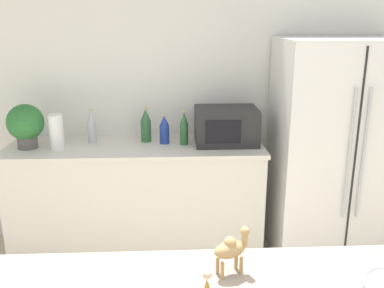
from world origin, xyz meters
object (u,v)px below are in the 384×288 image
(potted_plant, at_px, (26,124))
(back_bottle_2, at_px, (184,129))
(back_bottle_1, at_px, (146,125))
(wise_man_figurine_blue, at_px, (207,288))
(back_bottle_3, at_px, (164,130))
(back_bottle_0, at_px, (92,127))
(camel_figurine, at_px, (231,248))
(microwave, at_px, (226,126))
(paper_towel_roll, at_px, (56,132))
(refrigerator, at_px, (336,151))

(potted_plant, xyz_separation_m, back_bottle_2, (1.19, 0.04, -0.06))
(potted_plant, distance_m, back_bottle_1, 0.90)
(potted_plant, bearing_deg, wise_man_figurine_blue, -59.31)
(back_bottle_3, bearing_deg, back_bottle_2, -14.07)
(back_bottle_0, bearing_deg, camel_figurine, -67.41)
(back_bottle_3, distance_m, wise_man_figurine_blue, 2.10)
(back_bottle_1, distance_m, back_bottle_3, 0.16)
(camel_figurine, bearing_deg, microwave, 83.37)
(back_bottle_1, bearing_deg, back_bottle_3, -22.93)
(microwave, xyz_separation_m, back_bottle_1, (-0.63, 0.08, -0.01))
(microwave, bearing_deg, back_bottle_0, 176.63)
(paper_towel_roll, relative_size, back_bottle_3, 1.12)
(paper_towel_roll, relative_size, camel_figurine, 1.57)
(refrigerator, xyz_separation_m, wise_man_figurine_blue, (-1.18, -2.00, 0.20))
(refrigerator, bearing_deg, wise_man_figurine_blue, -120.63)
(wise_man_figurine_blue, bearing_deg, paper_towel_roll, 115.95)
(back_bottle_1, height_order, wise_man_figurine_blue, back_bottle_1)
(back_bottle_0, relative_size, back_bottle_3, 1.15)
(refrigerator, relative_size, back_bottle_3, 7.39)
(back_bottle_2, bearing_deg, wise_man_figurine_blue, -89.75)
(back_bottle_3, xyz_separation_m, camel_figurine, (0.26, -1.95, 0.09))
(back_bottle_1, relative_size, camel_figurine, 1.64)
(potted_plant, xyz_separation_m, back_bottle_3, (1.04, 0.08, -0.08))
(potted_plant, height_order, back_bottle_1, potted_plant)
(potted_plant, height_order, paper_towel_roll, potted_plant)
(back_bottle_3, xyz_separation_m, wise_man_figurine_blue, (0.16, -2.10, 0.04))
(refrigerator, relative_size, camel_figurine, 10.33)
(potted_plant, relative_size, microwave, 0.70)
(camel_figurine, bearing_deg, back_bottle_0, 112.59)
(back_bottle_0, height_order, back_bottle_1, back_bottle_1)
(potted_plant, relative_size, back_bottle_2, 1.26)
(paper_towel_roll, height_order, back_bottle_2, back_bottle_2)
(camel_figurine, distance_m, wise_man_figurine_blue, 0.18)
(microwave, distance_m, back_bottle_3, 0.48)
(back_bottle_3, bearing_deg, refrigerator, -4.25)
(paper_towel_roll, bearing_deg, wise_man_figurine_blue, -64.05)
(paper_towel_roll, xyz_separation_m, microwave, (1.29, 0.09, 0.01))
(paper_towel_roll, distance_m, back_bottle_0, 0.28)
(refrigerator, height_order, back_bottle_2, refrigerator)
(potted_plant, xyz_separation_m, back_bottle_1, (0.89, 0.14, -0.06))
(back_bottle_0, bearing_deg, potted_plant, -165.44)
(paper_towel_roll, relative_size, back_bottle_0, 0.98)
(paper_towel_roll, xyz_separation_m, wise_man_figurine_blue, (0.97, -1.99, 0.02))
(back_bottle_0, bearing_deg, back_bottle_3, -4.50)
(microwave, distance_m, wise_man_figurine_blue, 2.10)
(refrigerator, xyz_separation_m, back_bottle_2, (-1.19, 0.06, 0.18))
(refrigerator, bearing_deg, potted_plant, 179.43)
(back_bottle_0, bearing_deg, paper_towel_roll, -146.45)
(potted_plant, relative_size, back_bottle_3, 1.44)
(wise_man_figurine_blue, bearing_deg, camel_figurine, 57.57)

